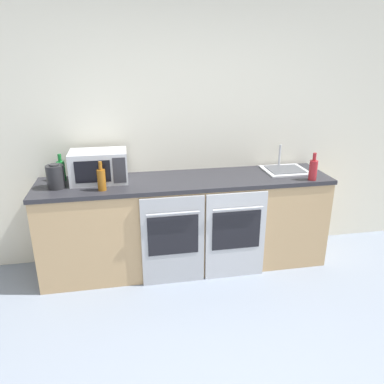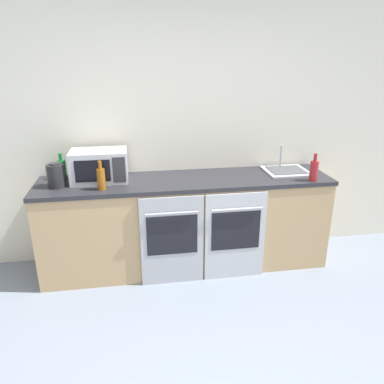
{
  "view_description": "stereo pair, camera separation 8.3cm",
  "coord_description": "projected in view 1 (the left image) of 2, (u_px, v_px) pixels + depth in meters",
  "views": [
    {
      "loc": [
        -0.57,
        -1.51,
        2.06
      ],
      "look_at": [
        0.06,
        1.88,
        0.79
      ],
      "focal_mm": 35.0,
      "sensor_mm": 36.0,
      "label": 1
    },
    {
      "loc": [
        -0.49,
        -1.53,
        2.06
      ],
      "look_at": [
        0.06,
        1.88,
        0.79
      ],
      "focal_mm": 35.0,
      "sensor_mm": 36.0,
      "label": 2
    }
  ],
  "objects": [
    {
      "name": "bottle_red",
      "position": [
        313.0,
        169.0,
        3.56
      ],
      "size": [
        0.08,
        0.08,
        0.26
      ],
      "color": "maroon",
      "rests_on": "counter_back"
    },
    {
      "name": "sink",
      "position": [
        285.0,
        170.0,
        3.86
      ],
      "size": [
        0.44,
        0.41,
        0.24
      ],
      "color": "#B7BABF",
      "rests_on": "counter_back"
    },
    {
      "name": "kettle",
      "position": [
        56.0,
        177.0,
        3.33
      ],
      "size": [
        0.16,
        0.16,
        0.22
      ],
      "color": "#232326",
      "rests_on": "counter_back"
    },
    {
      "name": "counter_back",
      "position": [
        186.0,
        223.0,
        3.78
      ],
      "size": [
        2.83,
        0.64,
        0.93
      ],
      "color": "tan",
      "rests_on": "ground_plane"
    },
    {
      "name": "microwave",
      "position": [
        99.0,
        166.0,
        3.49
      ],
      "size": [
        0.52,
        0.34,
        0.3
      ],
      "color": "#B7BABF",
      "rests_on": "counter_back"
    },
    {
      "name": "bottle_amber",
      "position": [
        101.0,
        179.0,
        3.28
      ],
      "size": [
        0.07,
        0.07,
        0.26
      ],
      "color": "#8C5114",
      "rests_on": "counter_back"
    },
    {
      "name": "oven_left",
      "position": [
        173.0,
        241.0,
        3.45
      ],
      "size": [
        0.58,
        0.06,
        0.88
      ],
      "color": "#A8AAAF",
      "rests_on": "ground_plane"
    },
    {
      "name": "wall_back",
      "position": [
        180.0,
        134.0,
        3.81
      ],
      "size": [
        10.0,
        0.06,
        2.6
      ],
      "color": "silver",
      "rests_on": "ground_plane"
    },
    {
      "name": "oven_right",
      "position": [
        236.0,
        235.0,
        3.56
      ],
      "size": [
        0.58,
        0.06,
        0.88
      ],
      "color": "#B7BABF",
      "rests_on": "ground_plane"
    },
    {
      "name": "bottle_green",
      "position": [
        61.0,
        170.0,
        3.54
      ],
      "size": [
        0.08,
        0.08,
        0.26
      ],
      "color": "#19722D",
      "rests_on": "counter_back"
    }
  ]
}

